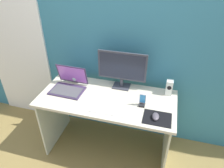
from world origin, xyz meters
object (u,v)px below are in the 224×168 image
speaker_right (169,88)px  laptop (69,85)px  monitor (122,68)px  mouse (156,116)px  fishbowl (77,75)px  keyboard_external (107,110)px  phone_in_dock (142,102)px

speaker_right → laptop: (-1.03, -0.19, -0.03)m
speaker_right → monitor: bearing=179.6°
laptop → mouse: bearing=-13.1°
monitor → fishbowl: size_ratio=3.21×
speaker_right → mouse: speaker_right is taller
monitor → keyboard_external: bearing=-94.5°
phone_in_dock → fishbowl: bearing=162.0°
monitor → phone_in_dock: bearing=-44.9°
fishbowl → keyboard_external: (0.48, -0.41, -0.07)m
speaker_right → mouse: bearing=-102.6°
fishbowl → laptop: bearing=-95.5°
laptop → phone_in_dock: 0.80m
laptop → phone_in_dock: bearing=-5.3°
laptop → speaker_right: bearing=10.3°
speaker_right → laptop: bearing=-169.7°
monitor → keyboard_external: 0.48m
laptop → fishbowl: bearing=84.5°
laptop → keyboard_external: laptop is taller
speaker_right → phone_in_dock: bearing=-131.8°
keyboard_external → phone_in_dock: (0.30, 0.16, 0.04)m
keyboard_external → phone_in_dock: 0.34m
laptop → keyboard_external: 0.55m
monitor → keyboard_external: monitor is taller
laptop → phone_in_dock: laptop is taller
fishbowl → monitor: bearing=1.2°
speaker_right → phone_in_dock: size_ratio=1.14×
monitor → laptop: size_ratio=1.45×
keyboard_external → laptop: bearing=154.3°
mouse → monitor: bearing=132.2°
speaker_right → phone_in_dock: (-0.23, -0.26, -0.03)m
monitor → speaker_right: monitor is taller
mouse → phone_in_dock: 0.20m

